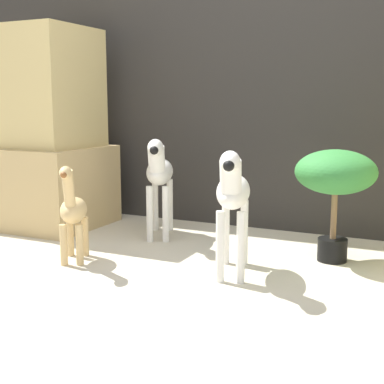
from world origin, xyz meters
TOP-DOWN VIEW (x-y plane):
  - ground_plane at (0.00, 0.00)m, footprint 14.00×14.00m
  - wall_back at (0.00, 1.40)m, footprint 6.40×0.08m
  - rock_pillar_left at (-1.38, 0.87)m, footprint 0.76×0.66m
  - zebra_right at (0.13, 0.40)m, footprint 0.26×0.51m
  - zebra_left at (-0.52, 0.88)m, footprint 0.30×0.51m
  - giraffe_figurine at (-0.68, 0.26)m, footprint 0.24×0.34m
  - potted_palm_front at (0.51, 0.83)m, footprint 0.41×0.41m

SIDE VIEW (x-z plane):
  - ground_plane at x=0.00m, z-range 0.00..0.00m
  - giraffe_figurine at x=-0.68m, z-range 0.01..0.51m
  - zebra_right at x=0.13m, z-range 0.09..0.69m
  - zebra_left at x=-0.52m, z-range 0.09..0.69m
  - potted_palm_front at x=0.51m, z-range 0.15..0.72m
  - rock_pillar_left at x=-1.38m, z-range -0.05..1.21m
  - wall_back at x=0.00m, z-range 0.00..2.20m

